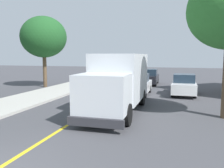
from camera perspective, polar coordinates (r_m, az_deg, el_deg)
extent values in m
cube|color=gold|center=(15.36, -2.38, -4.74)|extent=(0.16, 56.00, 0.01)
cube|color=silver|center=(13.66, 2.28, 1.85)|extent=(2.42, 5.01, 2.60)
cube|color=silver|center=(10.36, -2.16, -2.26)|extent=(2.29, 2.01, 1.70)
cube|color=#1E2D3D|center=(9.46, -3.82, -0.85)|extent=(2.04, 0.09, 0.75)
cube|color=#2D2D33|center=(9.59, -4.12, -9.34)|extent=(2.40, 0.21, 0.36)
cylinder|color=black|center=(10.48, 3.72, -7.46)|extent=(0.30, 1.00, 1.00)
cylinder|color=black|center=(11.09, -7.04, -6.71)|extent=(0.30, 1.00, 1.00)
cylinder|color=black|center=(14.87, 7.31, -3.23)|extent=(0.30, 1.00, 1.00)
cylinder|color=black|center=(15.30, -0.51, -2.89)|extent=(0.30, 1.00, 1.00)
cube|color=silver|center=(18.75, 6.21, -0.66)|extent=(1.83, 4.41, 0.76)
cube|color=#1E2D3D|center=(18.82, 6.31, 1.51)|extent=(1.60, 1.81, 0.64)
cylinder|color=black|center=(17.30, 7.97, -2.42)|extent=(0.22, 0.64, 0.64)
cylinder|color=black|center=(17.59, 2.87, -2.21)|extent=(0.22, 0.64, 0.64)
cylinder|color=black|center=(20.07, 9.11, -1.16)|extent=(0.22, 0.64, 0.64)
cylinder|color=black|center=(20.31, 4.68, -1.00)|extent=(0.22, 0.64, 0.64)
cube|color=black|center=(25.73, 9.05, 1.33)|extent=(1.84, 4.42, 0.76)
cube|color=#1E2D3D|center=(25.82, 9.11, 2.91)|extent=(1.60, 1.82, 0.64)
cylinder|color=black|center=(24.30, 10.53, 0.20)|extent=(0.23, 0.64, 0.64)
cylinder|color=black|center=(24.47, 6.84, 0.31)|extent=(0.23, 0.64, 0.64)
cylinder|color=black|center=(27.09, 11.01, 0.86)|extent=(0.23, 0.64, 0.64)
cylinder|color=black|center=(27.24, 7.70, 0.96)|extent=(0.23, 0.64, 0.64)
cube|color=silver|center=(19.50, 17.10, -0.63)|extent=(1.90, 4.44, 0.76)
cube|color=#1E2D3D|center=(19.28, 17.17, 1.37)|extent=(1.62, 1.84, 0.64)
cylinder|color=black|center=(20.95, 14.91, -0.97)|extent=(0.23, 0.64, 0.64)
cylinder|color=black|center=(20.96, 19.22, -1.12)|extent=(0.23, 0.64, 0.64)
cylinder|color=black|center=(18.17, 14.57, -2.14)|extent=(0.23, 0.64, 0.64)
cylinder|color=black|center=(18.18, 19.55, -2.31)|extent=(0.23, 0.64, 0.64)
cylinder|color=brown|center=(24.22, -16.03, 2.88)|extent=(0.37, 0.37, 3.04)
ellipsoid|color=#1E5123|center=(24.24, -16.30, 10.94)|extent=(4.45, 4.45, 4.00)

